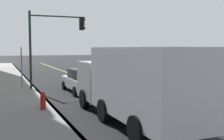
# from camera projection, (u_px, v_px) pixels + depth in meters

# --- Properties ---
(ground) EXTENTS (200.00, 200.00, 0.00)m
(ground) POSITION_uv_depth(u_px,v_px,m) (133.00, 96.00, 16.84)
(ground) COLOR black
(sidewalk_slab) EXTENTS (80.00, 3.71, 0.15)m
(sidewalk_slab) POSITION_uv_depth(u_px,v_px,m) (11.00, 103.00, 14.19)
(sidewalk_slab) COLOR gray
(sidewalk_slab) RESTS_ON ground
(curb_edge) EXTENTS (80.00, 0.16, 0.15)m
(curb_edge) POSITION_uv_depth(u_px,v_px,m) (46.00, 101.00, 14.86)
(curb_edge) COLOR slate
(curb_edge) RESTS_ON ground
(lane_stripe_center) EXTENTS (80.00, 0.16, 0.01)m
(lane_stripe_center) POSITION_uv_depth(u_px,v_px,m) (133.00, 96.00, 16.84)
(lane_stripe_center) COLOR #D8CC4C
(lane_stripe_center) RESTS_ON ground
(car_white) EXTENTS (4.63, 1.99, 1.56)m
(car_white) POSITION_uv_depth(u_px,v_px,m) (83.00, 80.00, 18.28)
(car_white) COLOR silver
(car_white) RESTS_ON ground
(truck_white) EXTENTS (8.04, 2.40, 2.93)m
(truck_white) POSITION_uv_depth(u_px,v_px,m) (134.00, 82.00, 10.77)
(truck_white) COLOR silver
(truck_white) RESTS_ON ground
(traffic_light_mast) EXTENTS (0.28, 3.93, 5.39)m
(traffic_light_mast) POSITION_uv_depth(u_px,v_px,m) (53.00, 36.00, 19.08)
(traffic_light_mast) COLOR #1E3823
(traffic_light_mast) RESTS_ON ground
(street_sign_post) EXTENTS (0.60, 0.08, 2.97)m
(street_sign_post) POSITION_uv_depth(u_px,v_px,m) (22.00, 65.00, 19.53)
(street_sign_post) COLOR slate
(street_sign_post) RESTS_ON ground
(fire_hydrant) EXTENTS (0.24, 0.24, 0.94)m
(fire_hydrant) POSITION_uv_depth(u_px,v_px,m) (43.00, 103.00, 12.43)
(fire_hydrant) COLOR red
(fire_hydrant) RESTS_ON ground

